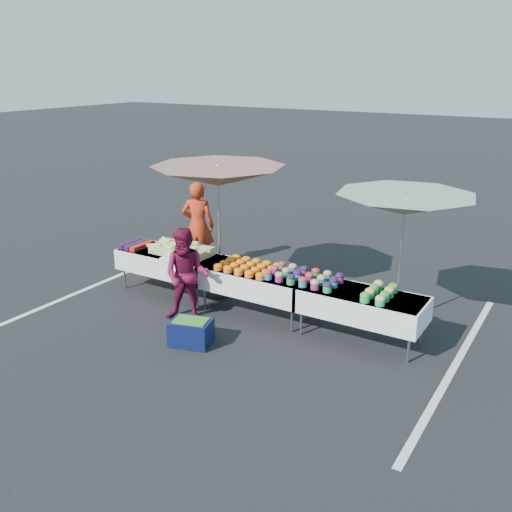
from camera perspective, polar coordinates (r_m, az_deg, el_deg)
The scene contains 17 objects.
ground at distance 9.41m, azimuth -0.00°, elevation -5.78°, with size 80.00×80.00×0.00m, color black.
stripe_left at distance 11.29m, azimuth -13.99°, elevation -2.08°, with size 0.10×5.00×0.00m, color silver.
stripe_right at distance 8.37m, azimuth 19.33°, elevation -10.19°, with size 0.10×5.00×0.00m, color silver.
table_left at distance 10.18m, azimuth -8.66°, elevation -0.53°, with size 1.86×0.81×0.75m.
table_center at distance 9.18m, azimuth -0.00°, elevation -2.46°, with size 1.86×0.81×0.75m.
table_right at distance 8.45m, azimuth 10.49°, elevation -4.73°, with size 1.86×0.81×0.75m.
berry_punnets at distance 10.53m, azimuth -11.90°, elevation 1.12°, with size 0.40×0.54×0.08m.
corn_pile at distance 9.99m, azimuth -7.50°, elevation 0.69°, with size 1.16×0.57×0.26m.
plastic_bags at distance 9.72m, azimuth -8.49°, elevation -0.26°, with size 0.30×0.25×0.05m, color white.
carrot_bowls at distance 9.17m, azimuth -0.83°, elevation -1.04°, with size 0.95×0.69×0.11m.
potato_cups at distance 8.71m, azimuth 4.77°, elevation -1.99°, with size 1.14×0.58×0.16m.
bean_baskets at distance 8.27m, azimuth 12.24°, elevation -3.58°, with size 0.36×0.68×0.15m.
vendor at distance 11.24m, azimuth -5.81°, elevation 3.01°, with size 0.64×0.42×1.76m, color red.
customer at distance 8.99m, azimuth -6.96°, elevation -1.92°, with size 0.73×0.57×1.51m, color maroon.
umbrella_left at distance 9.61m, azimuth -3.81°, elevation 7.89°, with size 2.53×2.53×2.32m.
umbrella_right at distance 8.68m, azimuth 14.66°, elevation 4.91°, with size 2.43×2.43×2.12m.
storage_bin at distance 8.41m, azimuth -6.50°, elevation -7.53°, with size 0.68×0.57×0.38m.
Camera 1 is at (4.48, -7.30, 3.89)m, focal length 40.00 mm.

